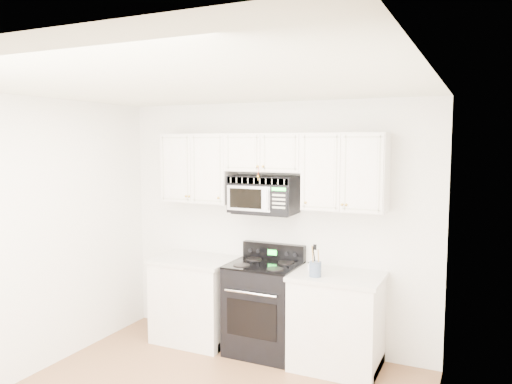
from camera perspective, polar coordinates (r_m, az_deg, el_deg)
The scene contains 9 objects.
room at distance 3.85m, azimuth -8.26°, elevation -7.59°, with size 3.51×3.51×2.61m.
base_cabinet_left at distance 5.67m, azimuth -6.92°, elevation -12.36°, with size 0.86×0.65×0.92m.
base_cabinet_right at distance 5.05m, azimuth 9.23°, elevation -14.68°, with size 0.86×0.65×0.92m.
range at distance 5.29m, azimuth 0.93°, elevation -12.97°, with size 0.70×0.64×1.10m.
upper_cabinets at distance 5.15m, azimuth 1.34°, elevation 2.97°, with size 2.44×0.37×0.75m.
microwave at distance 5.17m, azimuth 0.87°, elevation -0.26°, with size 0.69×0.40×0.38m.
utensil_crock at distance 4.77m, azimuth 6.79°, elevation -8.70°, with size 0.11×0.11×0.30m.
shaker_salt at distance 4.99m, azimuth 6.14°, elevation -8.41°, with size 0.04×0.04×0.09m.
shaker_pepper at distance 4.94m, azimuth 6.79°, elevation -8.47°, with size 0.04×0.04×0.11m.
Camera 1 is at (2.06, -3.13, 2.18)m, focal length 35.00 mm.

